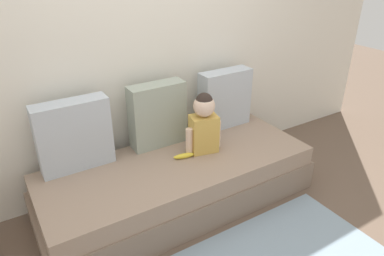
{
  "coord_description": "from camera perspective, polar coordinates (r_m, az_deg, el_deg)",
  "views": [
    {
      "loc": [
        -1.14,
        -2.06,
        1.87
      ],
      "look_at": [
        0.13,
        0.0,
        0.65
      ],
      "focal_mm": 33.36,
      "sensor_mm": 36.0,
      "label": 1
    }
  ],
  "objects": [
    {
      "name": "throw_pillow_right",
      "position": [
        3.23,
        5.25,
        4.66
      ],
      "size": [
        0.48,
        0.16,
        0.52
      ],
      "primitive_type": "cube",
      "color": "#B2BCC6",
      "rests_on": "couch"
    },
    {
      "name": "throw_pillow_center",
      "position": [
        2.9,
        -5.52,
        2.09
      ],
      "size": [
        0.46,
        0.16,
        0.53
      ],
      "primitive_type": "cube",
      "color": "#99A393",
      "rests_on": "couch"
    },
    {
      "name": "back_wall",
      "position": [
        2.94,
        -7.97,
        11.81
      ],
      "size": [
        5.37,
        0.1,
        2.24
      ],
      "primitive_type": "cube",
      "color": "silver",
      "rests_on": "ground"
    },
    {
      "name": "toddler",
      "position": [
        2.79,
        1.9,
        0.87
      ],
      "size": [
        0.32,
        0.19,
        0.5
      ],
      "color": "gold",
      "rests_on": "couch"
    },
    {
      "name": "couch",
      "position": [
        2.88,
        -2.19,
        -8.67
      ],
      "size": [
        2.17,
        0.85,
        0.4
      ],
      "color": "#826C5B",
      "rests_on": "ground"
    },
    {
      "name": "throw_pillow_left",
      "position": [
        2.71,
        -18.33,
        -1.13
      ],
      "size": [
        0.53,
        0.16,
        0.53
      ],
      "primitive_type": "cube",
      "color": "#B2BCC6",
      "rests_on": "couch"
    },
    {
      "name": "ground_plane",
      "position": [
        3.0,
        -2.13,
        -11.74
      ],
      "size": [
        12.0,
        12.0,
        0.0
      ],
      "primitive_type": "plane",
      "color": "brown"
    },
    {
      "name": "banana",
      "position": [
        2.79,
        -1.3,
        -4.47
      ],
      "size": [
        0.18,
        0.08,
        0.04
      ],
      "primitive_type": "ellipsoid",
      "rotation": [
        0.0,
        0.0,
        -0.22
      ],
      "color": "yellow",
      "rests_on": "couch"
    }
  ]
}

